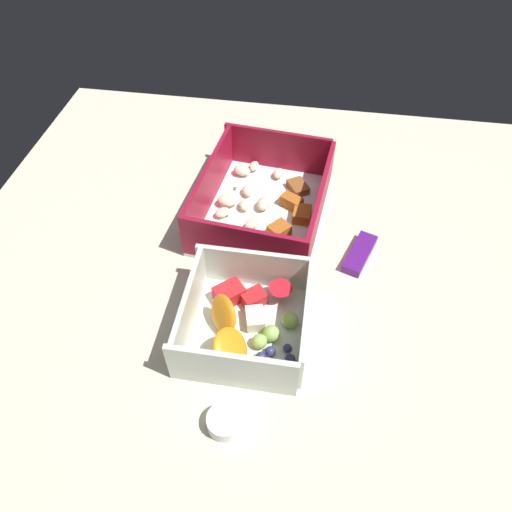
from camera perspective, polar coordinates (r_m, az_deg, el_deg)
The scene contains 5 objects.
table_surface at distance 59.78cm, azimuth -0.15°, elevation -3.12°, with size 80.00×80.00×2.00cm, color beige.
pasta_container at distance 65.23cm, azimuth 0.92°, elevation 6.54°, with size 22.33×18.17×6.95cm.
fruit_bowl at distance 52.60cm, azimuth -1.10°, elevation -7.82°, with size 13.96×13.43×6.19cm.
candy_bar at distance 62.13cm, azimuth 12.47°, elevation 0.28°, with size 7.00×2.40×1.20cm, color #51197A.
paper_cup_liner at distance 48.84cm, azimuth -4.34°, elevation -19.37°, with size 3.48×3.48×1.76cm, color white.
Camera 1 is at (36.25, 5.82, 48.18)cm, focal length 32.95 mm.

